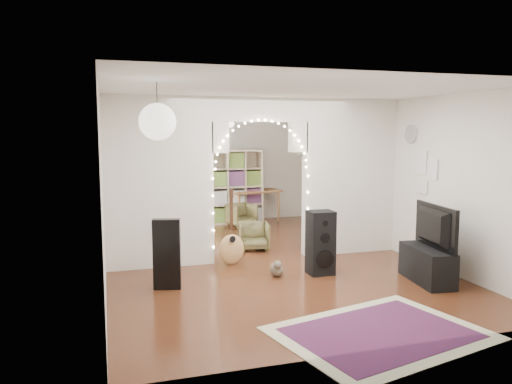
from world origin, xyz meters
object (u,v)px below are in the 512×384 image
object	(u,v)px
floor_speaker	(321,243)
dining_chair_right	(254,236)
dining_chair_left	(241,215)
dining_table	(253,193)
acoustic_guitar	(231,237)
media_console	(427,265)
bookcase	(226,187)

from	to	relation	value
floor_speaker	dining_chair_right	size ratio (longest dim) A/B	1.76
dining_chair_left	floor_speaker	bearing A→B (deg)	-103.95
dining_table	dining_chair_left	xyz separation A→B (m)	(-0.45, -0.60, -0.42)
acoustic_guitar	dining_chair_right	world-z (taller)	acoustic_guitar
floor_speaker	dining_table	xyz separation A→B (m)	(0.31, 4.62, 0.20)
media_console	dining_chair_right	distance (m)	3.18
acoustic_guitar	bookcase	world-z (taller)	bookcase
media_console	bookcase	xyz separation A→B (m)	(-1.66, 5.32, 0.61)
media_console	bookcase	world-z (taller)	bookcase
bookcase	dining_table	world-z (taller)	bookcase
acoustic_guitar	dining_table	xyz separation A→B (m)	(1.47, 3.73, 0.23)
floor_speaker	dining_chair_right	distance (m)	1.89
acoustic_guitar	dining_chair_left	xyz separation A→B (m)	(1.02, 3.14, -0.20)
acoustic_guitar	dining_chair_left	world-z (taller)	acoustic_guitar
dining_table	dining_chair_left	bearing A→B (deg)	-137.84
acoustic_guitar	floor_speaker	xyz separation A→B (m)	(1.16, -0.88, 0.02)
dining_chair_left	dining_chair_right	world-z (taller)	dining_chair_left
bookcase	dining_chair_left	xyz separation A→B (m)	(0.23, -0.47, -0.60)
bookcase	dining_chair_left	bearing A→B (deg)	-47.90
acoustic_guitar	media_console	bearing A→B (deg)	-56.07
floor_speaker	media_console	xyz separation A→B (m)	(1.29, -0.82, -0.23)
acoustic_guitar	dining_table	bearing A→B (deg)	47.29
dining_chair_left	acoustic_guitar	bearing A→B (deg)	-123.96
acoustic_guitar	floor_speaker	distance (m)	1.46
dining_table	dining_chair_left	size ratio (longest dim) A/B	2.33
acoustic_guitar	bookcase	bearing A→B (deg)	56.46
floor_speaker	dining_chair_left	distance (m)	4.03
dining_table	floor_speaker	bearing A→B (deg)	-104.37
media_console	dining_chair_right	bearing A→B (deg)	132.13
acoustic_guitar	floor_speaker	size ratio (longest dim) A/B	1.08
floor_speaker	dining_chair_right	world-z (taller)	floor_speaker
bookcase	acoustic_guitar	bearing A→B (deg)	-86.01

